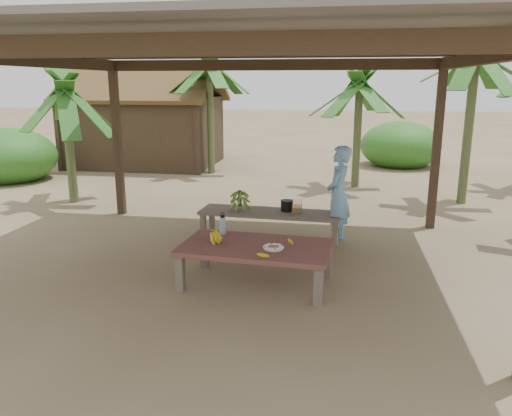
% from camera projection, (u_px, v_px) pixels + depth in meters
% --- Properties ---
extents(ground, '(80.00, 80.00, 0.00)m').
position_uv_depth(ground, '(244.00, 264.00, 6.80)').
color(ground, brown).
rests_on(ground, ground).
extents(pavilion, '(6.60, 5.60, 2.95)m').
position_uv_depth(pavilion, '(242.00, 52.00, 6.11)').
color(pavilion, black).
rests_on(pavilion, ground).
extents(work_table, '(1.87, 1.14, 0.50)m').
position_uv_depth(work_table, '(256.00, 250.00, 6.05)').
color(work_table, brown).
rests_on(work_table, ground).
extents(bench, '(2.23, 0.72, 0.45)m').
position_uv_depth(bench, '(270.00, 215.00, 7.84)').
color(bench, brown).
rests_on(bench, ground).
extents(ripe_banana_bunch, '(0.28, 0.25, 0.16)m').
position_uv_depth(ripe_banana_bunch, '(211.00, 236.00, 6.15)').
color(ripe_banana_bunch, yellow).
rests_on(ripe_banana_bunch, work_table).
extents(plate, '(0.25, 0.25, 0.04)m').
position_uv_depth(plate, '(273.00, 248.00, 5.88)').
color(plate, white).
rests_on(plate, work_table).
extents(loose_banana_front, '(0.16, 0.06, 0.04)m').
position_uv_depth(loose_banana_front, '(263.00, 255.00, 5.61)').
color(loose_banana_front, yellow).
rests_on(loose_banana_front, work_table).
extents(loose_banana_side, '(0.10, 0.16, 0.04)m').
position_uv_depth(loose_banana_side, '(290.00, 242.00, 6.09)').
color(loose_banana_side, yellow).
rests_on(loose_banana_side, work_table).
extents(water_flask, '(0.08, 0.08, 0.29)m').
position_uv_depth(water_flask, '(223.00, 225.00, 6.45)').
color(water_flask, '#3F94C7').
rests_on(water_flask, work_table).
extents(green_banana_stalk, '(0.30, 0.30, 0.33)m').
position_uv_depth(green_banana_stalk, '(240.00, 200.00, 7.89)').
color(green_banana_stalk, '#598C2D').
rests_on(green_banana_stalk, bench).
extents(cooking_pot, '(0.19, 0.19, 0.17)m').
position_uv_depth(cooking_pot, '(287.00, 206.00, 7.82)').
color(cooking_pot, black).
rests_on(cooking_pot, bench).
extents(skewer_rack, '(0.18, 0.09, 0.24)m').
position_uv_depth(skewer_rack, '(297.00, 206.00, 7.66)').
color(skewer_rack, '#A57F47').
rests_on(skewer_rack, bench).
extents(woman, '(0.48, 0.62, 1.50)m').
position_uv_depth(woman, '(338.00, 195.00, 7.59)').
color(woman, '#71A6D6').
rests_on(woman, ground).
extents(hut, '(4.40, 3.43, 2.85)m').
position_uv_depth(hut, '(147.00, 128.00, 14.91)').
color(hut, black).
rests_on(hut, ground).
extents(banana_plant_ne, '(1.80, 1.80, 3.22)m').
position_uv_depth(banana_plant_ne, '(475.00, 65.00, 9.61)').
color(banana_plant_ne, '#596638').
rests_on(banana_plant_ne, ground).
extents(banana_plant_n, '(1.80, 1.80, 2.65)m').
position_uv_depth(banana_plant_n, '(359.00, 93.00, 11.36)').
color(banana_plant_n, '#596638').
rests_on(banana_plant_n, ground).
extents(banana_plant_nw, '(1.80, 1.80, 3.15)m').
position_uv_depth(banana_plant_nw, '(210.00, 73.00, 13.07)').
color(banana_plant_nw, '#596638').
rests_on(banana_plant_nw, ground).
extents(banana_plant_w, '(1.80, 1.80, 2.49)m').
position_uv_depth(banana_plant_w, '(65.00, 103.00, 9.89)').
color(banana_plant_w, '#596638').
rests_on(banana_plant_w, ground).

